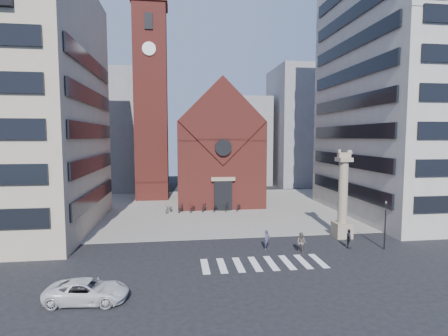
{
  "coord_description": "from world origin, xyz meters",
  "views": [
    {
      "loc": [
        -6.02,
        -28.88,
        9.86
      ],
      "look_at": [
        -1.07,
        8.0,
        6.56
      ],
      "focal_mm": 28.0,
      "sensor_mm": 36.0,
      "label": 1
    }
  ],
  "objects_px": {
    "pedestrian_0": "(267,240)",
    "pedestrian_2": "(349,239)",
    "pedestrian_1": "(302,243)",
    "lion_column": "(343,203)",
    "white_car": "(87,291)",
    "traffic_light": "(385,224)",
    "scooter_0": "(169,209)"
  },
  "relations": [
    {
      "from": "pedestrian_1",
      "to": "pedestrian_2",
      "type": "distance_m",
      "value": 4.64
    },
    {
      "from": "white_car",
      "to": "pedestrian_1",
      "type": "relative_size",
      "value": 2.74
    },
    {
      "from": "white_car",
      "to": "scooter_0",
      "type": "height_order",
      "value": "white_car"
    },
    {
      "from": "traffic_light",
      "to": "pedestrian_0",
      "type": "bearing_deg",
      "value": 173.12
    },
    {
      "from": "white_car",
      "to": "pedestrian_0",
      "type": "height_order",
      "value": "pedestrian_0"
    },
    {
      "from": "pedestrian_1",
      "to": "pedestrian_2",
      "type": "height_order",
      "value": "pedestrian_1"
    },
    {
      "from": "pedestrian_1",
      "to": "white_car",
      "type": "bearing_deg",
      "value": -122.25
    },
    {
      "from": "white_car",
      "to": "pedestrian_0",
      "type": "xyz_separation_m",
      "value": [
        13.15,
        8.06,
        0.21
      ]
    },
    {
      "from": "traffic_light",
      "to": "pedestrian_1",
      "type": "distance_m",
      "value": 7.72
    },
    {
      "from": "traffic_light",
      "to": "lion_column",
      "type": "bearing_deg",
      "value": 116.46
    },
    {
      "from": "traffic_light",
      "to": "pedestrian_0",
      "type": "distance_m",
      "value": 10.47
    },
    {
      "from": "pedestrian_1",
      "to": "scooter_0",
      "type": "height_order",
      "value": "pedestrian_1"
    },
    {
      "from": "pedestrian_2",
      "to": "lion_column",
      "type": "bearing_deg",
      "value": -1.19
    },
    {
      "from": "pedestrian_2",
      "to": "scooter_0",
      "type": "height_order",
      "value": "pedestrian_2"
    },
    {
      "from": "pedestrian_0",
      "to": "pedestrian_2",
      "type": "distance_m",
      "value": 7.33
    },
    {
      "from": "white_car",
      "to": "pedestrian_2",
      "type": "xyz_separation_m",
      "value": [
        20.45,
        7.47,
        0.2
      ]
    },
    {
      "from": "pedestrian_0",
      "to": "lion_column",
      "type": "bearing_deg",
      "value": -17.29
    },
    {
      "from": "lion_column",
      "to": "pedestrian_2",
      "type": "xyz_separation_m",
      "value": [
        -1.01,
        -3.35,
        -2.59
      ]
    },
    {
      "from": "traffic_light",
      "to": "white_car",
      "type": "distance_m",
      "value": 24.48
    },
    {
      "from": "pedestrian_0",
      "to": "pedestrian_2",
      "type": "relative_size",
      "value": 1.02
    },
    {
      "from": "white_car",
      "to": "pedestrian_1",
      "type": "xyz_separation_m",
      "value": [
        15.86,
        6.85,
        0.21
      ]
    },
    {
      "from": "pedestrian_1",
      "to": "scooter_0",
      "type": "relative_size",
      "value": 0.93
    },
    {
      "from": "white_car",
      "to": "pedestrian_2",
      "type": "distance_m",
      "value": 21.78
    },
    {
      "from": "traffic_light",
      "to": "pedestrian_2",
      "type": "bearing_deg",
      "value": 167.7
    },
    {
      "from": "pedestrian_1",
      "to": "lion_column",
      "type": "bearing_deg",
      "value": 69.64
    },
    {
      "from": "traffic_light",
      "to": "scooter_0",
      "type": "distance_m",
      "value": 25.94
    },
    {
      "from": "lion_column",
      "to": "pedestrian_1",
      "type": "bearing_deg",
      "value": -144.73
    },
    {
      "from": "white_car",
      "to": "pedestrian_2",
      "type": "height_order",
      "value": "pedestrian_2"
    },
    {
      "from": "white_car",
      "to": "scooter_0",
      "type": "xyz_separation_m",
      "value": [
        4.32,
        24.24,
        -0.12
      ]
    },
    {
      "from": "traffic_light",
      "to": "pedestrian_1",
      "type": "relative_size",
      "value": 2.45
    },
    {
      "from": "traffic_light",
      "to": "pedestrian_1",
      "type": "bearing_deg",
      "value": 179.72
    },
    {
      "from": "pedestrian_2",
      "to": "scooter_0",
      "type": "distance_m",
      "value": 23.28
    }
  ]
}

